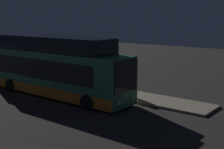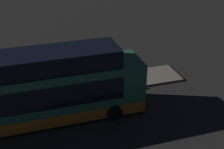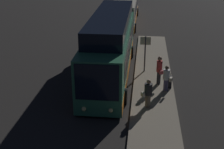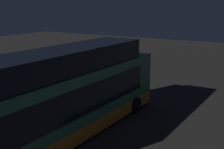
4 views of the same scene
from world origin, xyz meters
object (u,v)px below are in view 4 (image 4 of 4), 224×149
at_px(passenger_boarding, 45,92).
at_px(sign_post, 29,93).
at_px(bus_lead, 71,96).
at_px(passenger_with_bags, 86,85).
at_px(passenger_waiting, 50,91).
at_px(suitcase, 43,99).

relative_size(passenger_boarding, sign_post, 0.73).
bearing_deg(bus_lead, sign_post, 99.81).
height_order(bus_lead, passenger_with_bags, bus_lead).
distance_m(bus_lead, passenger_with_bags, 5.49).
relative_size(bus_lead, passenger_with_bags, 7.66).
relative_size(passenger_waiting, suitcase, 1.62).
distance_m(passenger_boarding, passenger_with_bags, 3.18).
xyz_separation_m(passenger_with_bags, suitcase, (-2.63, 1.38, -0.48)).
xyz_separation_m(bus_lead, sign_post, (-0.41, 2.35, -0.10)).
relative_size(passenger_boarding, suitcase, 1.88).
distance_m(bus_lead, passenger_waiting, 4.59).
relative_size(bus_lead, passenger_waiting, 7.73).
xyz_separation_m(passenger_boarding, sign_post, (-2.08, -0.94, 0.62)).
bearing_deg(sign_post, bus_lead, -80.19).
relative_size(passenger_waiting, sign_post, 0.63).
height_order(bus_lead, suitcase, bus_lead).
bearing_deg(passenger_with_bags, passenger_boarding, -39.17).
distance_m(bus_lead, sign_post, 2.39).
distance_m(passenger_boarding, sign_post, 2.36).
distance_m(bus_lead, passenger_boarding, 3.76).
distance_m(passenger_with_bags, sign_post, 5.24).
bearing_deg(suitcase, passenger_with_bags, -27.72).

